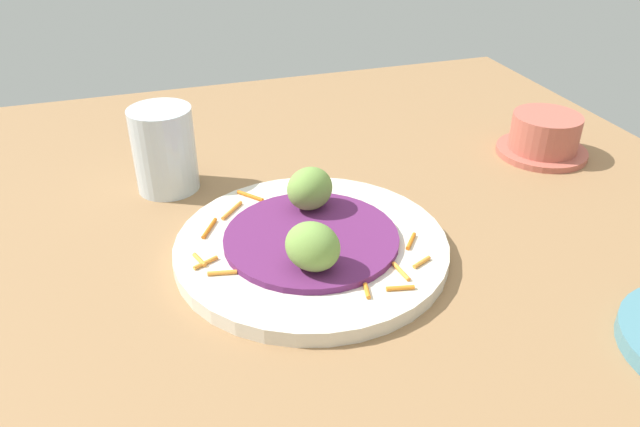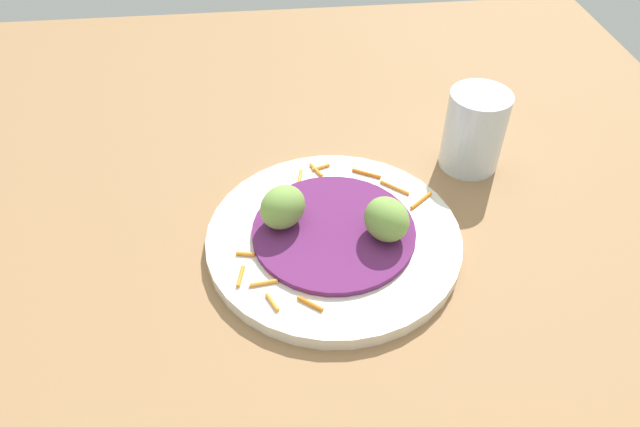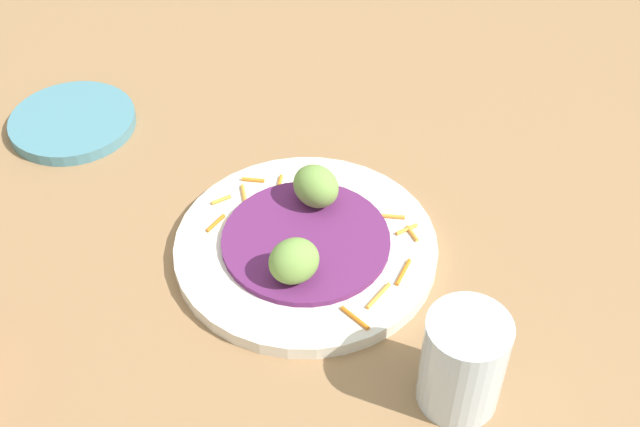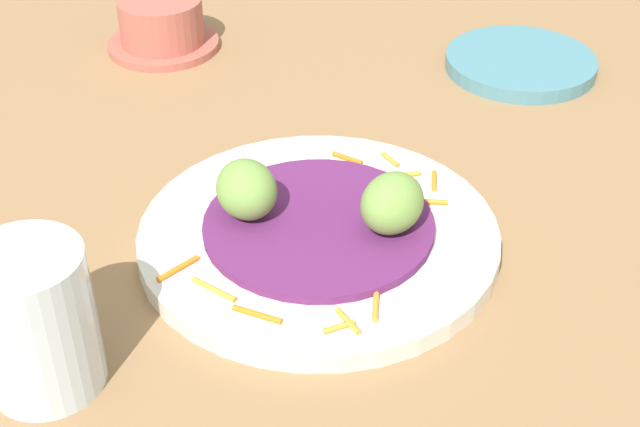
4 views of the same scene
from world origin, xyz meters
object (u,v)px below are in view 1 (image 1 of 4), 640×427
Objects in this scene: guac_scoop_left at (310,189)px; water_glass at (164,150)px; main_plate at (311,247)px; guac_scoop_center at (313,247)px; terracotta_bowl at (544,137)px.

water_glass reaches higher than guac_scoop_left.
main_plate is 2.73× the size of water_glass.
guac_scoop_left is 10.62cm from guac_scoop_center.
guac_scoop_left is 18.63cm from water_glass.
guac_scoop_center is at bearing 114.08° from water_glass.
terracotta_bowl is at bearing 173.10° from water_glass.
guac_scoop_left reaches higher than main_plate.
guac_scoop_center is 0.52× the size of water_glass.
water_glass reaches higher than main_plate.
water_glass is at bearing -44.47° from guac_scoop_left.
terracotta_bowl is at bearing -154.38° from guac_scoop_center.
main_plate is at bearing 123.12° from water_glass.
main_plate is 6.45cm from guac_scoop_center.
terracotta_bowl is (-36.65, -17.58, -1.96)cm from guac_scoop_center.
guac_scoop_left is at bearing 12.29° from terracotta_bowl.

